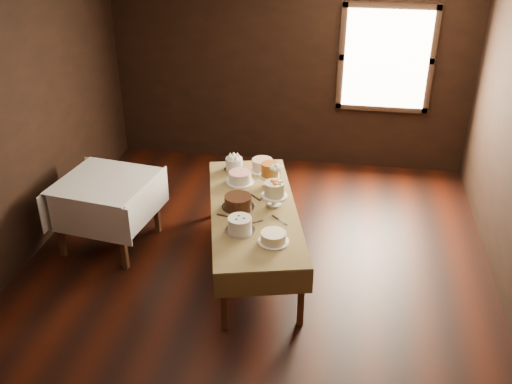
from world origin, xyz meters
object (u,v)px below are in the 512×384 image
(display_table, at_px, (253,211))
(side_table, at_px, (105,188))
(cake_server_a, at_px, (256,222))
(flower_vase, at_px, (276,188))
(cake_server_c, at_px, (251,195))
(cake_lattice, at_px, (240,178))
(cake_caramel, at_px, (270,176))
(cake_server_b, at_px, (282,222))
(cake_meringue, at_px, (234,164))
(cake_flowers, at_px, (274,195))
(cake_swirl, at_px, (240,225))
(cake_speckled, at_px, (262,165))
(cake_server_e, at_px, (232,218))
(cake_cream, at_px, (273,238))
(cake_server_d, at_px, (273,194))
(cake_chocolate, at_px, (238,202))

(display_table, bearing_deg, side_table, 176.22)
(cake_server_a, height_order, flower_vase, flower_vase)
(cake_server_a, distance_m, cake_server_c, 0.58)
(cake_lattice, relative_size, cake_server_c, 1.32)
(cake_caramel, relative_size, cake_server_b, 1.20)
(cake_meringue, relative_size, cake_server_a, 0.98)
(cake_flowers, xyz_separation_m, cake_swirl, (-0.26, -0.56, -0.05))
(cake_speckled, height_order, cake_lattice, cake_speckled)
(cake_server_e, distance_m, flower_vase, 0.70)
(cake_speckled, height_order, cake_server_a, cake_speckled)
(flower_vase, bearing_deg, display_table, -118.76)
(display_table, distance_m, cake_server_b, 0.43)
(cake_swirl, bearing_deg, flower_vase, 73.80)
(cake_caramel, xyz_separation_m, cake_cream, (0.20, -1.12, -0.07))
(cake_speckled, distance_m, cake_server_c, 0.61)
(display_table, relative_size, cake_caramel, 8.38)
(cake_server_b, bearing_deg, cake_server_a, -126.23)
(cake_flowers, relative_size, cake_server_b, 1.16)
(cake_speckled, relative_size, cake_server_a, 1.27)
(cake_swirl, bearing_deg, side_table, 159.89)
(cake_flowers, height_order, flower_vase, cake_flowers)
(cake_server_c, bearing_deg, cake_cream, 156.43)
(side_table, bearing_deg, cake_server_b, -10.33)
(cake_meringue, height_order, cake_swirl, same)
(cake_swirl, distance_m, cake_cream, 0.37)
(cake_cream, xyz_separation_m, flower_vase, (-0.11, 0.96, 0.01))
(cake_speckled, distance_m, cake_flowers, 0.83)
(display_table, relative_size, cake_server_d, 10.02)
(side_table, height_order, cake_server_e, side_table)
(cake_speckled, height_order, cake_cream, cake_speckled)
(cake_speckled, height_order, cake_chocolate, cake_speckled)
(cake_speckled, bearing_deg, flower_vase, -66.08)
(cake_swirl, relative_size, cake_server_b, 1.27)
(cake_server_a, relative_size, cake_server_d, 1.00)
(cake_meringue, relative_size, cake_server_c, 0.98)
(cake_swirl, relative_size, flower_vase, 2.39)
(cake_cream, relative_size, cake_server_e, 1.23)
(cake_cream, bearing_deg, cake_swirl, 158.48)
(display_table, xyz_separation_m, cake_server_d, (0.16, 0.30, 0.05))
(flower_vase, bearing_deg, cake_server_a, -99.48)
(cake_server_d, relative_size, cake_server_e, 1.00)
(cake_meringue, height_order, cake_server_a, cake_meringue)
(flower_vase, bearing_deg, cake_lattice, 156.91)
(cake_server_b, bearing_deg, side_table, -145.97)
(cake_meringue, relative_size, cake_speckled, 0.77)
(cake_cream, distance_m, cake_server_e, 0.60)
(cake_server_e, height_order, flower_vase, flower_vase)
(cake_server_d, xyz_separation_m, cake_server_e, (-0.34, -0.55, 0.00))
(side_table, distance_m, cake_server_d, 1.85)
(cake_caramel, bearing_deg, cake_cream, -79.96)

